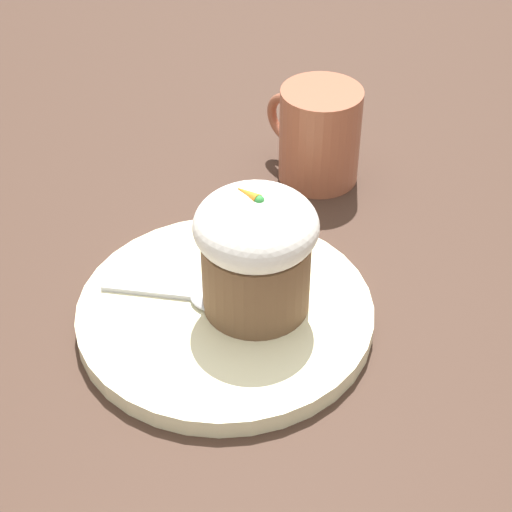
# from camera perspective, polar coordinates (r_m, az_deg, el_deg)

# --- Properties ---
(ground_plane) EXTENTS (4.00, 4.00, 0.00)m
(ground_plane) POSITION_cam_1_polar(r_m,az_deg,el_deg) (0.63, -2.04, -4.34)
(ground_plane) COLOR #3D281E
(dessert_plate) EXTENTS (0.21, 0.21, 0.01)m
(dessert_plate) POSITION_cam_1_polar(r_m,az_deg,el_deg) (0.62, -2.06, -3.86)
(dessert_plate) COLOR beige
(dessert_plate) RESTS_ON ground_plane
(carrot_cake) EXTENTS (0.09, 0.09, 0.10)m
(carrot_cake) POSITION_cam_1_polar(r_m,az_deg,el_deg) (0.59, -0.00, 0.41)
(carrot_cake) COLOR brown
(carrot_cake) RESTS_ON dessert_plate
(spoon) EXTENTS (0.10, 0.08, 0.01)m
(spoon) POSITION_cam_1_polar(r_m,az_deg,el_deg) (0.62, -3.54, -2.57)
(spoon) COLOR #B7B7BC
(spoon) RESTS_ON dessert_plate
(coffee_cup) EXTENTS (0.10, 0.07, 0.09)m
(coffee_cup) POSITION_cam_1_polar(r_m,az_deg,el_deg) (0.75, 4.18, 8.08)
(coffee_cup) COLOR #9E563D
(coffee_cup) RESTS_ON ground_plane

